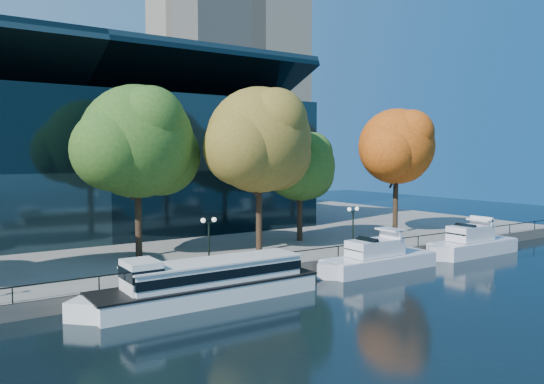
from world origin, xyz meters
TOP-DOWN VIEW (x-y plane):
  - ground at (0.00, 0.00)m, footprint 160.00×160.00m
  - promenade at (0.00, 36.38)m, footprint 90.00×67.08m
  - railing at (0.00, 3.25)m, footprint 88.20×0.08m
  - convention_building at (-4.00, 31.79)m, footprint 50.00×24.57m
  - office_tower at (28.00, 55.00)m, footprint 22.50×22.50m
  - tour_boat at (-4.00, 0.64)m, footprint 16.88×3.77m
  - cruiser_near at (12.07, 0.94)m, footprint 11.84×3.05m
  - cruiser_far at (24.76, 0.93)m, footprint 11.20×3.10m
  - tree_2 at (-3.81, 12.56)m, footprint 11.79×9.66m
  - tree_3 at (6.18, 9.35)m, footprint 11.73×9.62m
  - tree_4 at (12.75, 12.10)m, footprint 8.81×7.22m
  - tree_5 at (24.62, 10.28)m, footprint 10.35×8.48m
  - lamp_1 at (-1.56, 4.50)m, footprint 1.26×0.36m
  - lamp_2 at (12.80, 4.50)m, footprint 1.26×0.36m

SIDE VIEW (x-z plane):
  - ground at x=0.00m, z-range 0.00..0.00m
  - promenade at x=0.00m, z-range 0.00..1.00m
  - cruiser_near at x=12.07m, z-range -0.65..2.78m
  - cruiser_far at x=24.76m, z-range -0.67..2.99m
  - tour_boat at x=-4.00m, z-range -0.24..2.96m
  - railing at x=0.00m, z-range 1.44..2.43m
  - lamp_1 at x=-1.56m, z-range 1.97..6.00m
  - lamp_2 at x=12.80m, z-range 1.97..6.00m
  - tree_4 at x=12.75m, z-range 2.86..13.95m
  - convention_building at x=-4.00m, z-range -2.21..19.22m
  - tree_5 at x=24.62m, z-range 3.54..17.27m
  - tree_2 at x=-3.81m, z-range 3.32..17.79m
  - tree_3 at x=6.18m, z-range 3.44..18.10m
  - office_tower at x=28.00m, z-range 0.07..65.97m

